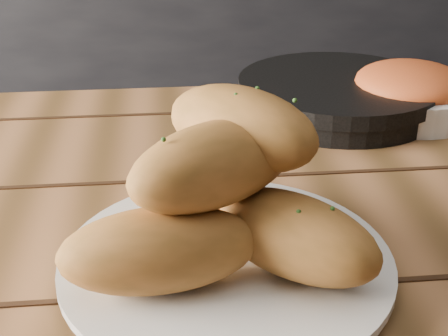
% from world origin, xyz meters
% --- Properties ---
extents(counter, '(2.80, 0.60, 0.90)m').
position_xyz_m(counter, '(0.00, 1.70, 0.45)').
color(counter, black).
rests_on(counter, ground).
extents(table, '(1.63, 0.83, 0.75)m').
position_xyz_m(table, '(-0.08, -0.02, 0.65)').
color(table, '#945F37').
rests_on(table, ground).
extents(plate, '(0.28, 0.28, 0.02)m').
position_xyz_m(plate, '(-0.17, -0.09, 0.76)').
color(plate, silver).
rests_on(plate, table).
extents(bread_rolls, '(0.26, 0.23, 0.14)m').
position_xyz_m(bread_rolls, '(-0.17, -0.09, 0.83)').
color(bread_rolls, '#AC692F').
rests_on(bread_rolls, plate).
extents(skillet, '(0.41, 0.28, 0.05)m').
position_xyz_m(skillet, '(0.03, 0.27, 0.77)').
color(skillet, black).
rests_on(skillet, table).
extents(bowl, '(0.18, 0.18, 0.07)m').
position_xyz_m(bowl, '(0.12, 0.25, 0.78)').
color(bowl, white).
rests_on(bowl, table).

